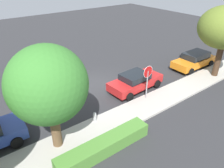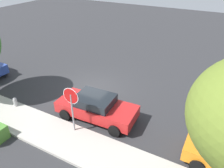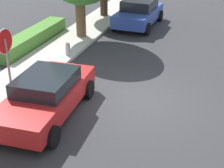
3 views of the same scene
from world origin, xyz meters
TOP-DOWN VIEW (x-y plane):
  - ground_plane at (0.00, 0.00)m, footprint 60.00×60.00m
  - sidewalk_curb at (0.00, 4.69)m, footprint 32.00×2.08m
  - stop_sign at (-1.45, 4.01)m, footprint 0.84×0.08m
  - parked_car_red at (-1.82, 2.48)m, footprint 4.42×2.17m
  - fire_hydrant at (2.83, 3.97)m, footprint 0.30×0.22m

SIDE VIEW (x-z plane):
  - ground_plane at x=0.00m, z-range 0.00..0.00m
  - sidewalk_curb at x=0.00m, z-range 0.00..0.14m
  - fire_hydrant at x=2.83m, z-range 0.00..0.72m
  - parked_car_red at x=-1.82m, z-range 0.03..1.39m
  - stop_sign at x=-1.45m, z-range 0.50..3.10m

